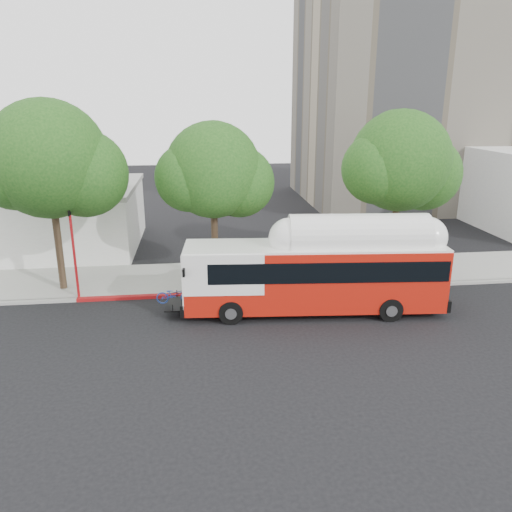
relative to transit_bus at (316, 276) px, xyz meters
The scene contains 11 objects.
ground 4.07m from the transit_bus, 160.39° to the right, with size 120.00×120.00×0.00m, color black.
sidewalk 6.52m from the transit_bus, 123.24° to the left, with size 60.00×5.00×0.15m, color gray.
curb_strip 4.68m from the transit_bus, 142.29° to the left, with size 60.00×0.30×0.15m, color gray.
red_curb_segment 7.18m from the transit_bus, 157.53° to the left, with size 10.00×0.32×0.16m, color maroon.
street_tree_left 13.63m from the transit_bus, 160.14° to the left, with size 6.67×5.80×9.74m.
street_tree_mid 7.54m from the transit_bus, 129.97° to the left, with size 5.75×5.00×8.62m.
street_tree_right 8.80m from the transit_bus, 37.71° to the left, with size 6.21×5.40×9.18m.
apartment_tower 34.35m from the transit_bus, 61.48° to the left, with size 18.00×18.00×37.00m.
low_commercial_bldg 21.63m from the transit_bus, 143.81° to the left, with size 16.20×10.20×4.25m.
transit_bus is the anchor object (origin of this frame).
signal_pole 11.78m from the transit_bus, 165.66° to the left, with size 0.13×0.43×4.58m.
Camera 1 is at (-1.90, -20.06, 9.52)m, focal length 35.00 mm.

